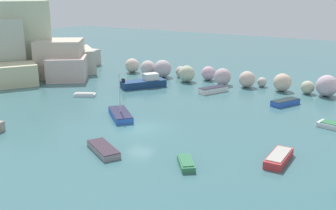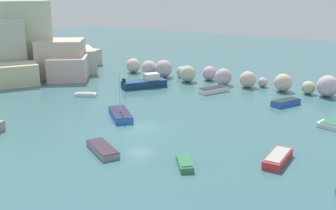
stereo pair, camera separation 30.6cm
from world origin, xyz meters
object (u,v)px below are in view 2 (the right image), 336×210
at_px(moored_boat_9, 214,90).
at_px(moored_boat_3, 102,149).
at_px(moored_boat_7, 278,158).
at_px(moored_boat_2, 185,163).
at_px(moored_boat_0, 120,114).
at_px(moored_boat_8, 86,94).
at_px(moored_boat_4, 145,83).
at_px(moored_boat_6, 286,102).

bearing_deg(moored_boat_9, moored_boat_3, -153.21).
bearing_deg(moored_boat_9, moored_boat_7, -116.48).
bearing_deg(moored_boat_7, moored_boat_2, -53.24).
height_order(moored_boat_0, moored_boat_3, moored_boat_0).
height_order(moored_boat_7, moored_boat_9, moored_boat_9).
distance_m(moored_boat_3, moored_boat_8, 18.49).
xyz_separation_m(moored_boat_7, moored_boat_9, (-13.47, 17.22, 0.02)).
distance_m(moored_boat_7, moored_boat_8, 27.36).
height_order(moored_boat_8, moored_boat_9, moored_boat_9).
xyz_separation_m(moored_boat_3, moored_boat_8, (-13.42, 12.72, -0.06)).
height_order(moored_boat_2, moored_boat_4, moored_boat_4).
distance_m(moored_boat_2, moored_boat_7, 7.28).
xyz_separation_m(moored_boat_2, moored_boat_9, (-7.64, 21.58, 0.10)).
relative_size(moored_boat_0, moored_boat_3, 1.14).
height_order(moored_boat_2, moored_boat_6, moored_boat_6).
height_order(moored_boat_0, moored_boat_4, moored_boat_0).
bearing_deg(moored_boat_8, moored_boat_2, 122.34).
relative_size(moored_boat_6, moored_boat_9, 0.92).
bearing_deg(moored_boat_7, moored_boat_9, -141.98).
bearing_deg(moored_boat_8, moored_boat_9, -170.50).
relative_size(moored_boat_0, moored_boat_2, 1.74).
distance_m(moored_boat_3, moored_boat_7, 14.06).
bearing_deg(moored_boat_2, moored_boat_8, 22.96).
height_order(moored_boat_4, moored_boat_8, moored_boat_4).
bearing_deg(moored_boat_2, moored_boat_9, -18.06).
xyz_separation_m(moored_boat_2, moored_boat_6, (1.99, 20.47, 0.07)).
distance_m(moored_boat_0, moored_boat_4, 13.54).
relative_size(moored_boat_3, moored_boat_8, 1.52).
bearing_deg(moored_boat_4, moored_boat_9, -40.91).
distance_m(moored_boat_2, moored_boat_4, 25.69).
relative_size(moored_boat_2, moored_boat_3, 0.65).
height_order(moored_boat_4, moored_boat_7, moored_boat_4).
xyz_separation_m(moored_boat_4, moored_boat_9, (9.20, 2.18, -0.28)).
bearing_deg(moored_boat_3, moored_boat_4, 144.76).
xyz_separation_m(moored_boat_0, moored_boat_6, (13.48, 13.51, -0.02)).
bearing_deg(moored_boat_2, moored_boat_7, -90.78).
relative_size(moored_boat_6, moored_boat_8, 1.37).
bearing_deg(moored_boat_0, moored_boat_8, -165.23).
height_order(moored_boat_2, moored_boat_7, moored_boat_7).
height_order(moored_boat_2, moored_boat_8, moored_boat_2).
distance_m(moored_boat_2, moored_boat_8, 23.60).
xyz_separation_m(moored_boat_6, moored_boat_8, (-22.53, -8.86, -0.12)).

